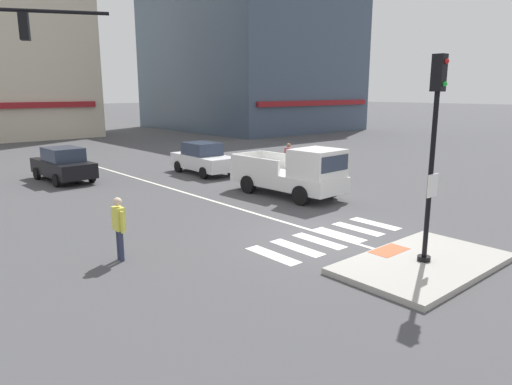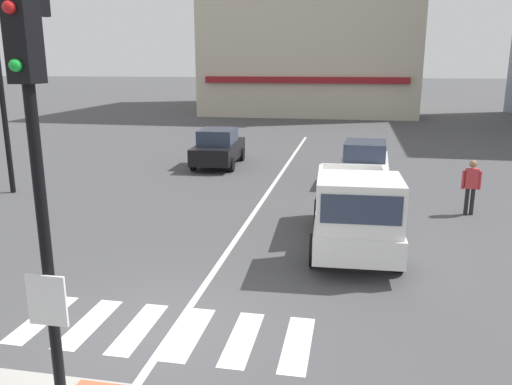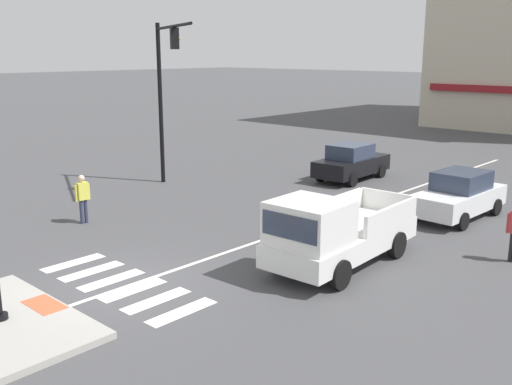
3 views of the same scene
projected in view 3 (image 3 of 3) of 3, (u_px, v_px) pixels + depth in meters
The scene contains 15 objects.
ground_plane at pixel (121, 285), 14.64m from camera, with size 300.00×300.00×0.00m, color #474749.
traffic_island at pixel (1, 322), 12.46m from camera, with size 4.61×2.69×0.15m, color #A3A099.
tactile_pad_front at pixel (44, 305), 13.15m from camera, with size 1.10×0.60×0.01m, color #DB5B38.
crosswalk_stripe_a at pixel (73, 263), 16.19m from camera, with size 0.44×1.80×0.01m, color silver.
crosswalk_stripe_b at pixel (92, 271), 15.58m from camera, with size 0.44×1.80×0.01m, color silver.
crosswalk_stripe_c at pixel (112, 280), 14.97m from camera, with size 0.44×1.80×0.01m, color silver.
crosswalk_stripe_d at pixel (133, 290), 14.36m from camera, with size 0.44×1.80×0.01m, color silver.
crosswalk_stripe_e at pixel (156, 300), 13.75m from camera, with size 0.44×1.80×0.01m, color silver.
crosswalk_stripe_f at pixel (182, 312), 13.14m from camera, with size 0.44×1.80×0.01m, color silver.
lane_centre_line at pixel (352, 209), 21.66m from camera, with size 0.14×28.00×0.01m, color silver.
traffic_light_mast at pixel (165, 80), 24.29m from camera, with size 4.99×2.53×6.87m.
car_black_westbound_distant at pixel (351, 162), 26.57m from camera, with size 1.98×4.17×1.64m.
car_white_eastbound_far at pixel (459, 195), 20.45m from camera, with size 1.97×4.16×1.64m.
pickup_truck_white_eastbound_mid at pixel (334, 234), 15.57m from camera, with size 2.23×5.18×2.08m.
pedestrian_at_curb_left at pixel (83, 195), 19.73m from camera, with size 0.24×0.55×1.67m.
Camera 3 is at (11.78, -7.76, 5.68)m, focal length 41.15 mm.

